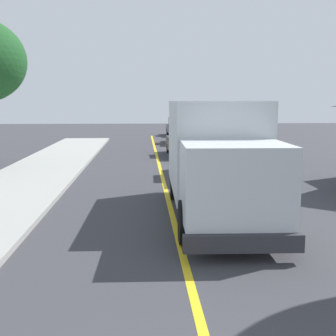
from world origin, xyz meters
TOP-DOWN VIEW (x-y plane):
  - centre_line_yellow at (0.00, 10.00)m, footprint 0.16×56.00m
  - box_truck at (1.23, 9.75)m, footprint 2.56×7.23m
  - parked_car_near at (1.67, 15.95)m, footprint 1.88×4.43m
  - parked_car_mid at (1.63, 23.32)m, footprint 1.96×4.46m
  - parked_car_far at (2.16, 30.76)m, footprint 2.01×4.48m
  - parked_car_furthest at (2.44, 38.19)m, footprint 1.97×4.47m

SIDE VIEW (x-z plane):
  - centre_line_yellow at x=0.00m, z-range 0.00..0.01m
  - parked_car_near at x=1.67m, z-range -0.04..1.63m
  - parked_car_mid at x=1.63m, z-range -0.04..1.63m
  - parked_car_far at x=2.16m, z-range -0.04..1.63m
  - parked_car_furthest at x=2.44m, z-range -0.04..1.63m
  - box_truck at x=1.23m, z-range 0.17..3.37m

